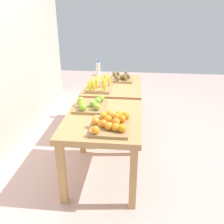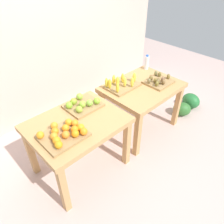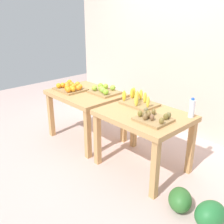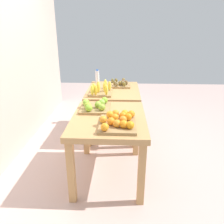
% 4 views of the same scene
% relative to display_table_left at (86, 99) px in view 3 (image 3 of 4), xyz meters
% --- Properties ---
extents(ground_plane, '(8.00, 8.00, 0.00)m').
position_rel_display_table_left_xyz_m(ground_plane, '(0.56, 0.00, -0.64)').
color(ground_plane, '#C3A69F').
extents(back_wall, '(4.40, 0.12, 3.00)m').
position_rel_display_table_left_xyz_m(back_wall, '(0.56, 1.35, 0.86)').
color(back_wall, beige).
rests_on(back_wall, ground_plane).
extents(display_table_left, '(1.04, 0.80, 0.75)m').
position_rel_display_table_left_xyz_m(display_table_left, '(0.00, 0.00, 0.00)').
color(display_table_left, tan).
rests_on(display_table_left, ground_plane).
extents(display_table_right, '(1.04, 0.80, 0.75)m').
position_rel_display_table_left_xyz_m(display_table_right, '(1.12, 0.00, 0.00)').
color(display_table_right, tan).
rests_on(display_table_right, ground_plane).
extents(orange_bin, '(0.45, 0.38, 0.11)m').
position_rel_display_table_left_xyz_m(orange_bin, '(-0.22, -0.11, 0.15)').
color(orange_bin, '#9F7C4C').
rests_on(orange_bin, display_table_left).
extents(apple_bin, '(0.40, 0.34, 0.11)m').
position_rel_display_table_left_xyz_m(apple_bin, '(0.22, 0.17, 0.15)').
color(apple_bin, '#9F7C4C').
rests_on(apple_bin, display_table_left).
extents(banana_crate, '(0.45, 0.32, 0.17)m').
position_rel_display_table_left_xyz_m(banana_crate, '(0.88, 0.17, 0.16)').
color(banana_crate, '#9F7C4C').
rests_on(banana_crate, display_table_right).
extents(kiwi_bin, '(0.37, 0.33, 0.10)m').
position_rel_display_table_left_xyz_m(kiwi_bin, '(1.33, -0.10, 0.14)').
color(kiwi_bin, '#9F7C4C').
rests_on(kiwi_bin, display_table_right).
extents(water_bottle, '(0.07, 0.07, 0.23)m').
position_rel_display_table_left_xyz_m(water_bottle, '(1.56, 0.29, 0.22)').
color(water_bottle, silver).
rests_on(water_bottle, display_table_right).
extents(watermelon_pile, '(0.65, 0.38, 0.25)m').
position_rel_display_table_left_xyz_m(watermelon_pile, '(2.05, -0.28, -0.52)').
color(watermelon_pile, '#246C33').
rests_on(watermelon_pile, ground_plane).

